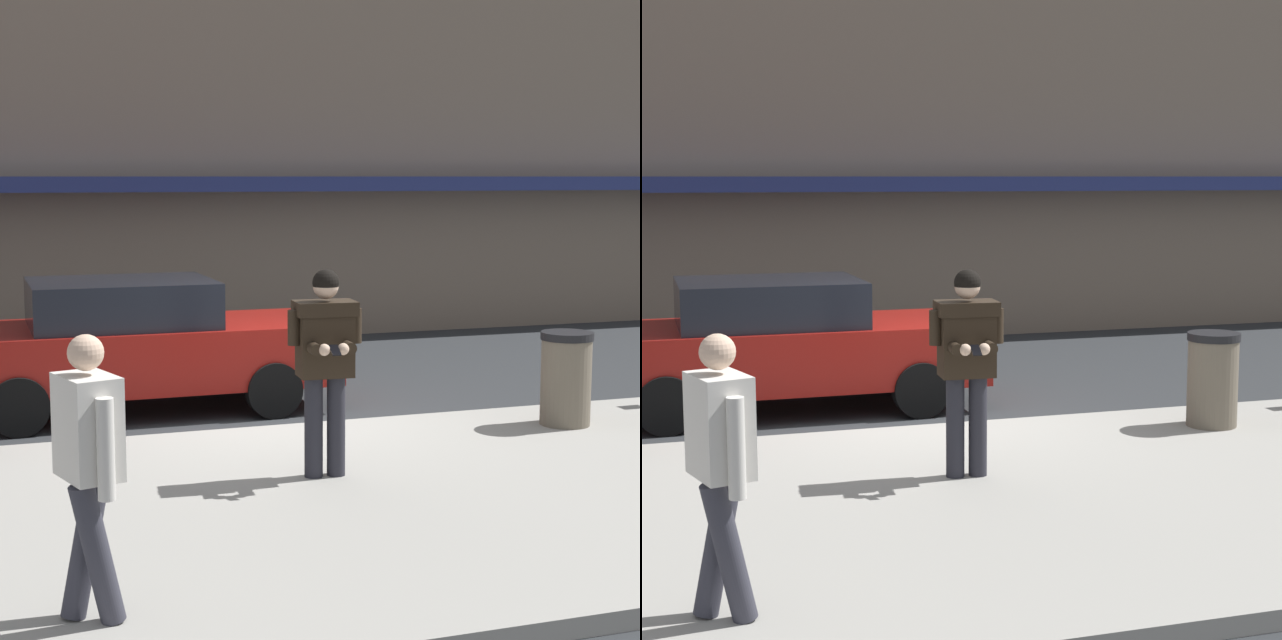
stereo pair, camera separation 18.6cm
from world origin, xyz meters
The scene contains 7 objects.
ground_plane centered at (0.00, 0.00, 0.00)m, with size 80.00×80.00×0.00m, color #2B2D30.
sidewalk centered at (1.00, -2.85, 0.07)m, with size 32.00×5.30×0.14m, color #99968E.
curb_paint_line centered at (1.00, 0.05, 0.00)m, with size 28.00×0.12×0.01m, color silver.
parked_sedan_mid centered at (-1.26, 1.59, 0.79)m, with size 4.50×1.93×1.54m.
man_texting_on_phone centered at (-0.20, -2.19, 1.25)m, with size 0.65×0.60×1.81m.
pedestrian_in_light_coat centered at (-2.46, -4.63, 1.11)m, with size 0.40×0.58×1.70m.
trash_bin centered at (2.82, -1.13, 0.63)m, with size 0.55×0.55×0.98m.
Camera 1 is at (-3.09, -10.72, 2.72)m, focal length 60.00 mm.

